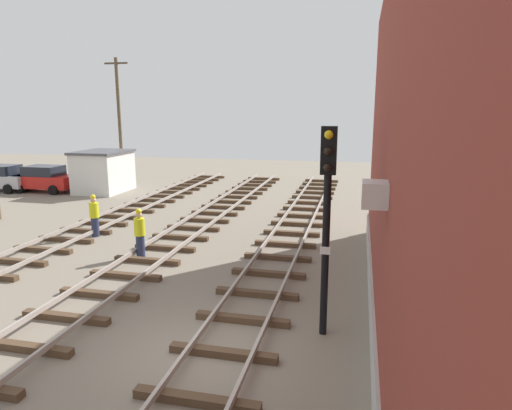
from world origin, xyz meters
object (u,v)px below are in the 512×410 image
at_px(parked_car_red, 44,179).
at_px(track_worker_foreground, 94,216).
at_px(control_hut, 103,171).
at_px(utility_pole_far, 119,119).
at_px(signal_mast, 327,208).
at_px(brick_building, 510,156).
at_px(track_worker_distant, 140,233).
at_px(parked_car_silver, 1,178).

height_order(parked_car_red, track_worker_foreground, track_worker_foreground).
height_order(control_hut, utility_pole_far, utility_pole_far).
distance_m(signal_mast, track_worker_foreground, 12.57).
relative_size(brick_building, track_worker_distant, 10.19).
xyz_separation_m(brick_building, track_worker_distant, (-11.04, 4.11, -3.53)).
bearing_deg(track_worker_distant, signal_mast, -31.82).
distance_m(brick_building, control_hut, 25.94).
bearing_deg(parked_car_silver, utility_pole_far, 37.41).
xyz_separation_m(parked_car_silver, track_worker_distant, (15.94, -10.94, 0.03)).
relative_size(signal_mast, parked_car_silver, 1.21).
bearing_deg(brick_building, signal_mast, -174.82).
relative_size(brick_building, parked_car_red, 4.54).
bearing_deg(brick_building, utility_pole_far, 135.88).
bearing_deg(track_worker_foreground, control_hut, 119.29).
relative_size(control_hut, utility_pole_far, 0.42).
relative_size(brick_building, track_worker_foreground, 10.19).
distance_m(brick_building, utility_pole_far, 28.65).
distance_m(utility_pole_far, track_worker_distant, 18.87).
distance_m(parked_car_red, parked_car_silver, 3.19).
bearing_deg(parked_car_red, track_worker_foreground, -43.69).
height_order(parked_car_silver, utility_pole_far, utility_pole_far).
relative_size(utility_pole_far, track_worker_foreground, 4.87).
bearing_deg(track_worker_distant, control_hut, 126.07).
bearing_deg(control_hut, parked_car_red, -166.08).
distance_m(signal_mast, brick_building, 4.07).
relative_size(control_hut, parked_car_silver, 0.90).
distance_m(signal_mast, track_worker_distant, 8.75).
bearing_deg(track_worker_foreground, signal_mast, -32.38).
xyz_separation_m(brick_building, parked_car_red, (-23.80, 15.35, -3.56)).
xyz_separation_m(signal_mast, control_hut, (-16.07, 16.66, -1.82)).
xyz_separation_m(parked_car_red, parked_car_silver, (-3.17, -0.31, 0.00)).
height_order(control_hut, parked_car_red, control_hut).
bearing_deg(control_hut, signal_mast, -46.03).
distance_m(brick_building, parked_car_red, 28.55).
relative_size(control_hut, track_worker_foreground, 2.03).
height_order(brick_building, parked_car_silver, brick_building).
height_order(parked_car_red, track_worker_distant, track_worker_distant).
xyz_separation_m(signal_mast, brick_building, (3.86, 0.35, 1.25)).
bearing_deg(utility_pole_far, track_worker_foreground, -65.37).
distance_m(signal_mast, parked_car_red, 25.49).
distance_m(signal_mast, control_hut, 23.22).
bearing_deg(parked_car_red, control_hut, 13.92).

